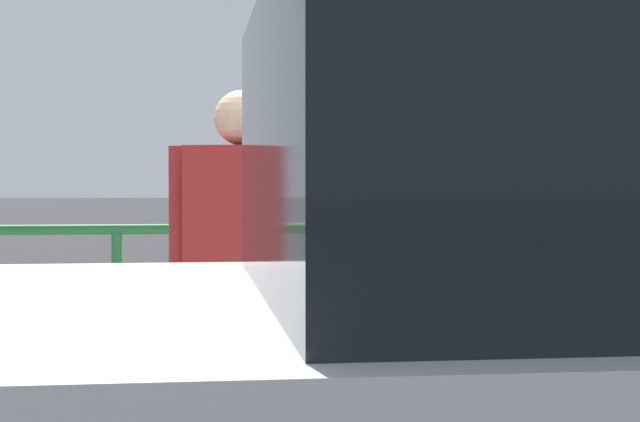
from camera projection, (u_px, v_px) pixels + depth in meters
parking_meter at (401, 213)px, 3.84m from camera, size 0.17×0.18×1.55m
pedestrian_at_meter at (243, 271)px, 3.94m from camera, size 0.66×0.39×1.59m
background_railing at (299, 268)px, 6.22m from camera, size 24.06×0.06×0.98m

